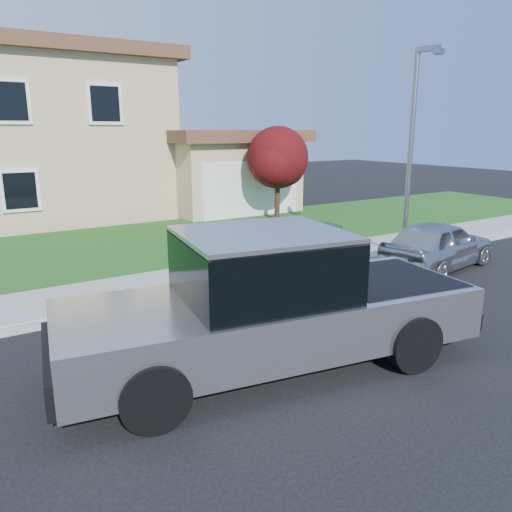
{
  "coord_description": "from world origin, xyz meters",
  "views": [
    {
      "loc": [
        -4.7,
        -6.78,
        3.69
      ],
      "look_at": [
        0.58,
        1.43,
        1.2
      ],
      "focal_mm": 35.0,
      "sensor_mm": 36.0,
      "label": 1
    }
  ],
  "objects_px": {
    "sedan": "(438,245)",
    "trash_bin": "(322,245)",
    "street_lamp": "(413,144)",
    "woman": "(277,273)",
    "pickup_truck": "(270,304)",
    "ornamental_tree": "(278,161)"
  },
  "relations": [
    {
      "from": "sedan",
      "to": "trash_bin",
      "type": "bearing_deg",
      "value": 51.82
    },
    {
      "from": "sedan",
      "to": "street_lamp",
      "type": "height_order",
      "value": "street_lamp"
    },
    {
      "from": "street_lamp",
      "to": "woman",
      "type": "bearing_deg",
      "value": -178.31
    },
    {
      "from": "sedan",
      "to": "trash_bin",
      "type": "height_order",
      "value": "sedan"
    },
    {
      "from": "sedan",
      "to": "street_lamp",
      "type": "xyz_separation_m",
      "value": [
        0.03,
        1.12,
        2.63
      ]
    },
    {
      "from": "sedan",
      "to": "street_lamp",
      "type": "distance_m",
      "value": 2.86
    },
    {
      "from": "pickup_truck",
      "to": "sedan",
      "type": "height_order",
      "value": "pickup_truck"
    },
    {
      "from": "woman",
      "to": "trash_bin",
      "type": "relative_size",
      "value": 1.55
    },
    {
      "from": "woman",
      "to": "street_lamp",
      "type": "bearing_deg",
      "value": -175.87
    },
    {
      "from": "woman",
      "to": "ornamental_tree",
      "type": "xyz_separation_m",
      "value": [
        5.93,
        8.38,
        1.67
      ]
    },
    {
      "from": "ornamental_tree",
      "to": "trash_bin",
      "type": "bearing_deg",
      "value": -115.8
    },
    {
      "from": "sedan",
      "to": "street_lamp",
      "type": "bearing_deg",
      "value": -10.4
    },
    {
      "from": "trash_bin",
      "to": "street_lamp",
      "type": "height_order",
      "value": "street_lamp"
    },
    {
      "from": "ornamental_tree",
      "to": "street_lamp",
      "type": "bearing_deg",
      "value": -93.28
    },
    {
      "from": "pickup_truck",
      "to": "street_lamp",
      "type": "xyz_separation_m",
      "value": [
        7.06,
        3.39,
        2.27
      ]
    },
    {
      "from": "ornamental_tree",
      "to": "pickup_truck",
      "type": "bearing_deg",
      "value": -125.71
    },
    {
      "from": "trash_bin",
      "to": "street_lamp",
      "type": "bearing_deg",
      "value": -6.51
    },
    {
      "from": "woman",
      "to": "street_lamp",
      "type": "relative_size",
      "value": 0.3
    },
    {
      "from": "sedan",
      "to": "ornamental_tree",
      "type": "xyz_separation_m",
      "value": [
        0.43,
        8.1,
        1.81
      ]
    },
    {
      "from": "trash_bin",
      "to": "street_lamp",
      "type": "xyz_separation_m",
      "value": [
        2.78,
        -0.41,
        2.59
      ]
    },
    {
      "from": "pickup_truck",
      "to": "trash_bin",
      "type": "distance_m",
      "value": 5.73
    },
    {
      "from": "trash_bin",
      "to": "street_lamp",
      "type": "relative_size",
      "value": 0.19
    }
  ]
}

